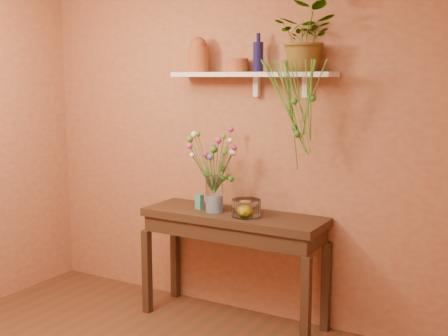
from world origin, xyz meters
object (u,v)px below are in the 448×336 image
(terracotta_jug, at_px, (198,55))
(glass_vase, at_px, (214,197))
(blue_bottle, at_px, (258,56))
(spider_plant, at_px, (307,38))
(sideboard, at_px, (233,229))
(bouquet, at_px, (214,155))
(glass_bowl, at_px, (246,209))

(terracotta_jug, distance_m, glass_vase, 1.11)
(terracotta_jug, relative_size, glass_vase, 0.97)
(blue_bottle, distance_m, spider_plant, 0.42)
(blue_bottle, relative_size, spider_plant, 0.60)
(sideboard, bearing_deg, glass_vase, -163.04)
(blue_bottle, relative_size, glass_vase, 1.02)
(sideboard, height_order, bouquet, bouquet)
(sideboard, height_order, blue_bottle, blue_bottle)
(blue_bottle, relative_size, bouquet, 0.57)
(blue_bottle, height_order, glass_vase, blue_bottle)
(spider_plant, bearing_deg, bouquet, -167.70)
(glass_vase, height_order, bouquet, bouquet)
(sideboard, relative_size, bouquet, 2.88)
(spider_plant, distance_m, glass_vase, 1.37)
(sideboard, xyz_separation_m, glass_bowl, (0.14, -0.05, 0.19))
(sideboard, distance_m, spider_plant, 1.53)
(blue_bottle, bearing_deg, glass_bowl, -87.46)
(spider_plant, relative_size, glass_vase, 1.70)
(glass_vase, bearing_deg, terracotta_jug, 146.60)
(glass_bowl, bearing_deg, glass_vase, 177.79)
(terracotta_jug, bearing_deg, sideboard, -16.30)
(sideboard, bearing_deg, blue_bottle, 46.92)
(glass_vase, bearing_deg, glass_bowl, -2.21)
(spider_plant, distance_m, bouquet, 1.10)
(sideboard, distance_m, terracotta_jug, 1.38)
(blue_bottle, relative_size, glass_bowl, 1.31)
(blue_bottle, distance_m, glass_vase, 1.11)
(sideboard, xyz_separation_m, spider_plant, (0.53, 0.11, 1.43))
(terracotta_jug, xyz_separation_m, glass_bowl, (0.52, -0.16, -1.14))
(spider_plant, bearing_deg, sideboard, -168.57)
(sideboard, bearing_deg, terracotta_jug, 163.70)
(bouquet, height_order, glass_bowl, bouquet)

